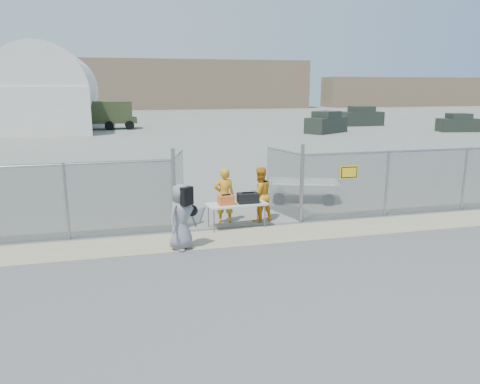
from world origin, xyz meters
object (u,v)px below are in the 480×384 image
object	(u,v)px
security_worker_right	(260,194)
visitor	(182,217)
security_worker_left	(224,196)
folding_table	(237,216)
utility_trailer	(303,190)

from	to	relation	value
security_worker_right	visitor	xyz separation A→B (m)	(-2.75, -2.03, 0.01)
security_worker_left	visitor	distance (m)	2.68
folding_table	utility_trailer	bearing A→B (deg)	34.67
security_worker_right	visitor	distance (m)	3.42
folding_table	visitor	xyz separation A→B (m)	(-1.86, -1.50, 0.50)
folding_table	security_worker_right	bearing A→B (deg)	25.20
security_worker_right	visitor	world-z (taller)	visitor
security_worker_left	folding_table	bearing A→B (deg)	116.93
security_worker_right	utility_trailer	bearing A→B (deg)	-151.13
security_worker_right	security_worker_left	bearing A→B (deg)	-19.48
utility_trailer	security_worker_right	bearing A→B (deg)	-118.22
visitor	utility_trailer	world-z (taller)	visitor
security_worker_left	security_worker_right	size ratio (longest dim) A/B	1.00
security_worker_right	utility_trailer	size ratio (longest dim) A/B	0.54
security_worker_left	security_worker_right	bearing A→B (deg)	-179.38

